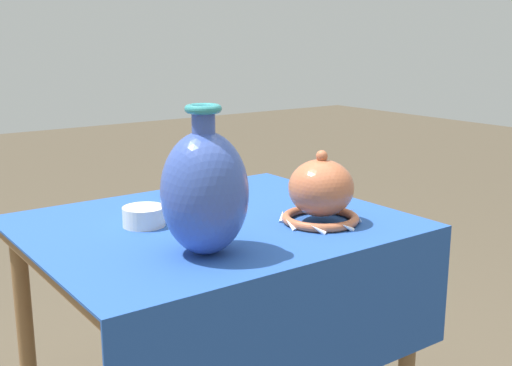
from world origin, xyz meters
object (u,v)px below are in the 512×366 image
at_px(vase_dome_bell, 321,193).
at_px(mosaic_tile_box, 194,183).
at_px(vase_tall_bulbous, 205,191).
at_px(bowl_shallow_celadon, 184,199).
at_px(pot_squat_ivory, 144,216).

distance_m(vase_dome_bell, mosaic_tile_box, 0.45).
xyz_separation_m(vase_tall_bulbous, bowl_shallow_celadon, (0.15, 0.35, -0.11)).
bearing_deg(bowl_shallow_celadon, vase_tall_bulbous, -112.65).
bearing_deg(mosaic_tile_box, pot_squat_ivory, -149.86).
bearing_deg(pot_squat_ivory, vase_dome_bell, -32.07).
xyz_separation_m(vase_dome_bell, mosaic_tile_box, (-0.11, 0.44, -0.04)).
bearing_deg(bowl_shallow_celadon, vase_dome_bell, -56.49).
xyz_separation_m(vase_tall_bulbous, mosaic_tile_box, (0.25, 0.46, -0.10)).
distance_m(vase_dome_bell, bowl_shallow_celadon, 0.39).
xyz_separation_m(vase_tall_bulbous, pot_squat_ivory, (-0.02, 0.26, -0.11)).
height_order(vase_dome_bell, mosaic_tile_box, vase_dome_bell).
relative_size(vase_tall_bulbous, vase_dome_bell, 1.56).
bearing_deg(mosaic_tile_box, vase_dome_bell, -82.95).
height_order(vase_tall_bulbous, pot_squat_ivory, vase_tall_bulbous).
bearing_deg(mosaic_tile_box, vase_tall_bulbous, -125.18).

